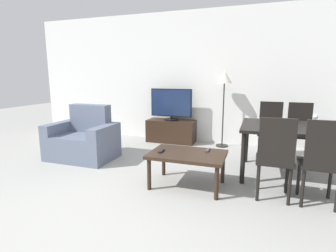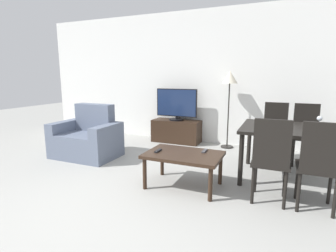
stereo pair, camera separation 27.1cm
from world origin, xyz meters
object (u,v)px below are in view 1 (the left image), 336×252
dining_table (291,131)px  tv (171,105)px  dining_chair_far_left (270,128)px  remote_secondary (208,150)px  tv_stand (171,131)px  dining_chair_near_right (322,159)px  floor_lamp (224,83)px  dining_chair_far (300,129)px  armchair (83,140)px  dining_chair_near (275,155)px  remote_primary (162,151)px  coffee_table (187,157)px  wine_glass_left (315,117)px

dining_table → tv: bearing=148.5°
dining_chair_far_left → remote_secondary: 1.65m
tv_stand → dining_chair_near_right: dining_chair_near_right is taller
dining_table → floor_lamp: bearing=129.5°
dining_chair_far → remote_secondary: 1.91m
armchair → tv: size_ratio=1.23×
dining_chair_far_left → dining_chair_near: bearing=-90.0°
tv_stand → floor_lamp: bearing=-0.6°
tv → dining_chair_far_left: size_ratio=0.92×
armchair → dining_chair_near: (3.00, -0.61, 0.22)m
tv → dining_table: bearing=-31.5°
dining_table → dining_chair_far_left: bearing=105.1°
tv_stand → tv: tv is taller
dining_chair_near_right → remote_primary: 1.80m
armchair → dining_chair_near_right: 3.51m
tv_stand → dining_chair_far_left: 2.02m
dining_chair_far_left → dining_chair_far: bearing=0.0°
tv → dining_chair_near: (1.94, -2.16, -0.27)m
floor_lamp → remote_primary: size_ratio=9.92×
coffee_table → dining_chair_near_right: 1.48m
tv → dining_chair_far_left: 2.02m
dining_chair_near → remote_secondary: size_ratio=6.40×
floor_lamp → dining_chair_far: bearing=-20.2°
tv_stand → dining_chair_far_left: dining_chair_far_left is taller
dining_chair_near → dining_chair_far_left: 1.67m
dining_chair_near → remote_secondary: (-0.79, 0.22, -0.08)m
dining_chair_near_right → remote_secondary: dining_chair_near_right is taller
dining_chair_near → dining_chair_near_right: same height
armchair → wine_glass_left: (3.55, 0.44, 0.51)m
dining_table → remote_secondary: size_ratio=8.58×
tv → dining_table: size_ratio=0.68×
tv → wine_glass_left: bearing=-24.1°
floor_lamp → wine_glass_left: 1.84m
dining_chair_far_left → remote_secondary: bearing=-118.9°
tv → floor_lamp: (1.08, -0.01, 0.46)m
coffee_table → dining_chair_near: bearing=-3.0°
dining_chair_far_left → floor_lamp: 1.23m
dining_table → dining_chair_near_right: bearing=-74.9°
tv → wine_glass_left: 2.72m
remote_primary → remote_secondary: 0.59m
floor_lamp → remote_secondary: (0.06, -1.92, -0.81)m
dining_chair_far_left → floor_lamp: bearing=150.7°
dining_table → dining_chair_near: 0.87m
dining_table → dining_chair_far: dining_chair_far is taller
coffee_table → remote_primary: size_ratio=6.26×
dining_chair_far_left → armchair: bearing=-160.6°
armchair → dining_chair_far: (3.45, 1.06, 0.22)m
dining_table → dining_chair_near: dining_chair_near is taller
remote_primary → armchair: bearing=159.7°
remote_secondary → wine_glass_left: wine_glass_left is taller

